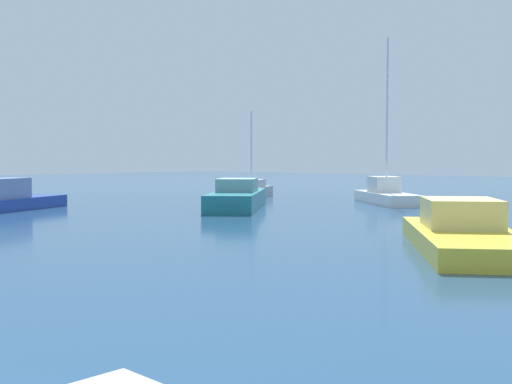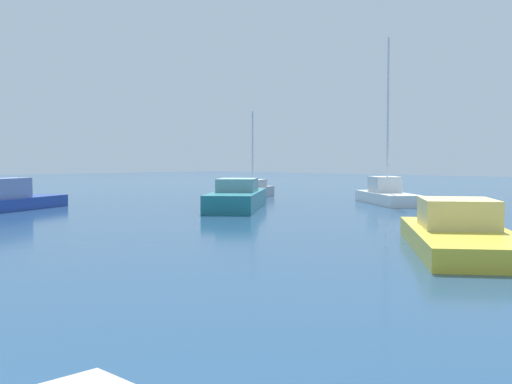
# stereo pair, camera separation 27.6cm
# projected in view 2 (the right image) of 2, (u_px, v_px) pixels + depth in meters

# --- Properties ---
(water) EXTENTS (160.00, 160.00, 0.00)m
(water) POSITION_uv_depth(u_px,v_px,m) (89.00, 217.00, 29.42)
(water) COLOR navy
(water) RESTS_ON ground
(sailboat_grey_outer_mooring) EXTENTS (5.47, 3.93, 6.07)m
(sailboat_grey_outer_mooring) POSITION_uv_depth(u_px,v_px,m) (253.00, 190.00, 44.46)
(sailboat_grey_outer_mooring) COLOR gray
(sailboat_grey_outer_mooring) RESTS_ON water
(motorboat_blue_far_left) EXTENTS (6.85, 4.44, 1.72)m
(motorboat_blue_far_left) POSITION_uv_depth(u_px,v_px,m) (13.00, 199.00, 33.35)
(motorboat_blue_far_left) COLOR #233D93
(motorboat_blue_far_left) RESTS_ON water
(motorboat_teal_center_channel) EXTENTS (8.19, 7.20, 1.65)m
(motorboat_teal_center_channel) POSITION_uv_depth(u_px,v_px,m) (237.00, 197.00, 34.47)
(motorboat_teal_center_channel) COLOR #1E707A
(motorboat_teal_center_channel) RESTS_ON water
(motorboat_yellow_distant_east) EXTENTS (8.34, 7.18, 1.49)m
(motorboat_yellow_distant_east) POSITION_uv_depth(u_px,v_px,m) (460.00, 233.00, 18.91)
(motorboat_yellow_distant_east) COLOR gold
(motorboat_yellow_distant_east) RESTS_ON water
(sailboat_white_distant_north) EXTENTS (5.90, 6.67, 10.01)m
(sailboat_white_distant_north) POSITION_uv_depth(u_px,v_px,m) (386.00, 194.00, 38.31)
(sailboat_white_distant_north) COLOR white
(sailboat_white_distant_north) RESTS_ON water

